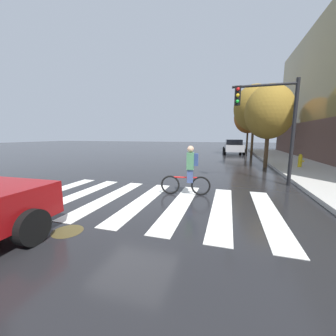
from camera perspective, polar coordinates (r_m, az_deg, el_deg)
The scene contains 10 objects.
ground_plane at distance 6.57m, azimuth -9.56°, elevation -8.90°, with size 120.00×120.00×0.00m, color black.
crosswalk_stripes at distance 6.44m, azimuth -7.04°, elevation -9.16°, with size 7.71×4.10×0.01m.
manhole_cover at distance 4.99m, azimuth -26.55°, elevation -15.71°, with size 0.64×0.64×0.01m, color #473D1E.
sedan_mid at distance 23.99m, azimuth 18.02°, elevation 5.84°, with size 2.39×4.72×1.60m.
cyclist at distance 6.86m, azimuth 6.03°, elevation -0.79°, with size 1.70×0.39×1.69m.
traffic_light_near at distance 9.31m, azimuth 27.27°, elevation 13.33°, with size 2.47×0.28×4.20m.
fire_hydrant at distance 14.53m, azimuth 33.33°, elevation 1.76°, with size 0.33×0.22×0.78m.
street_tree_near at distance 14.30m, azimuth 26.74°, elevation 13.96°, with size 2.88×2.88×5.13m.
street_tree_mid at distance 22.65m, azimuth 23.25°, elevation 15.34°, with size 3.95×3.95×7.03m.
street_tree_far at distance 29.98m, azimuth 21.83°, elevation 13.20°, with size 3.72×3.72×6.63m.
Camera 1 is at (2.80, -5.59, 2.02)m, focal length 21.53 mm.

